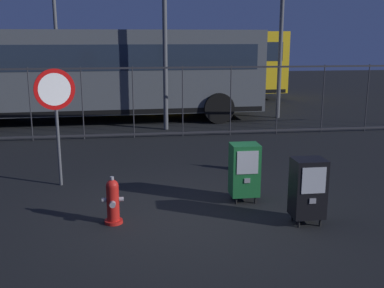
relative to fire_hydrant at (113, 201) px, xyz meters
The scene contains 9 objects.
ground_plane 1.16m from the fire_hydrant, ahead, with size 60.00×60.00×0.00m, color black.
fire_hydrant is the anchor object (origin of this frame).
newspaper_box_primary 2.97m from the fire_hydrant, ahead, with size 0.48×0.42×1.02m.
newspaper_box_secondary 2.33m from the fire_hydrant, 17.07° to the left, with size 0.48×0.42×1.02m.
stop_sign 2.60m from the fire_hydrant, 117.68° to the left, with size 0.71×0.31×2.23m.
traffic_cone 3.68m from the fire_hydrant, 44.67° to the left, with size 0.36×0.36×0.53m.
fence_barrier 6.26m from the fire_hydrant, 79.84° to the left, with size 18.03×0.04×2.00m.
bus_near 9.25m from the fire_hydrant, 93.19° to the left, with size 10.57×3.04×3.00m.
bus_far 13.94m from the fire_hydrant, 82.07° to the left, with size 10.63×3.26×3.00m.
Camera 1 is at (-0.81, -6.87, 2.81)m, focal length 43.28 mm.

